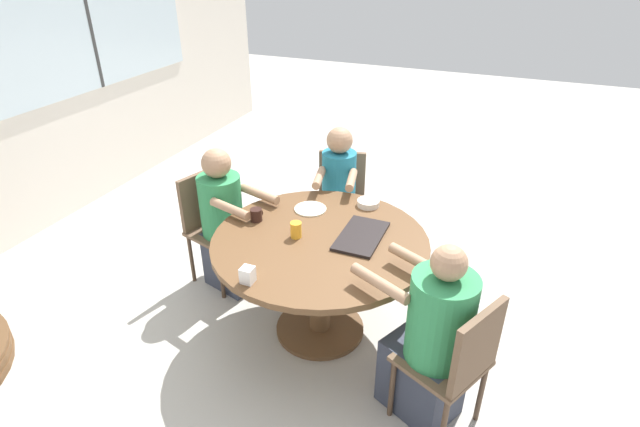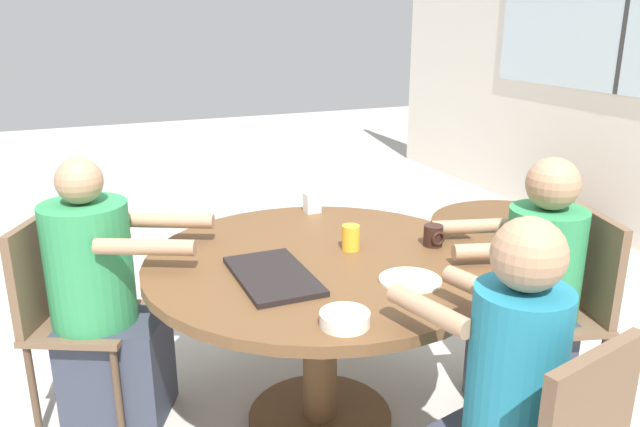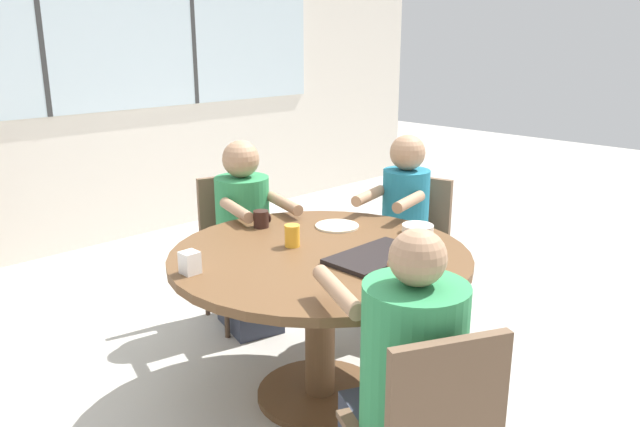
{
  "view_description": "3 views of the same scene",
  "coord_description": "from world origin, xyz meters",
  "px_view_note": "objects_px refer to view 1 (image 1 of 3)",
  "views": [
    {
      "loc": [
        -2.43,
        -1.0,
        2.37
      ],
      "look_at": [
        0.0,
        0.0,
        0.91
      ],
      "focal_mm": 28.0,
      "sensor_mm": 36.0,
      "label": 1
    },
    {
      "loc": [
        2.06,
        -0.87,
        1.63
      ],
      "look_at": [
        0.0,
        0.0,
        0.91
      ],
      "focal_mm": 35.0,
      "sensor_mm": 36.0,
      "label": 2
    },
    {
      "loc": [
        -1.86,
        -1.87,
        1.68
      ],
      "look_at": [
        0.0,
        0.0,
        0.91
      ],
      "focal_mm": 35.0,
      "sensor_mm": 36.0,
      "label": 3
    }
  ],
  "objects_px": {
    "chair_for_man_blue_shirt": "(211,218)",
    "chair_for_woman_green_shirt": "(458,358)",
    "person_man_blue_shirt": "(226,227)",
    "bowl_white_shallow": "(368,203)",
    "milk_carton_small": "(248,275)",
    "person_woman_green_shirt": "(431,343)",
    "coffee_mug": "(256,215)",
    "person_man_teal_shirt": "(338,202)",
    "chair_for_man_teal_shirt": "(340,195)",
    "juice_glass": "(296,230)"
  },
  "relations": [
    {
      "from": "chair_for_man_blue_shirt",
      "to": "chair_for_woman_green_shirt",
      "type": "bearing_deg",
      "value": 84.89
    },
    {
      "from": "person_man_blue_shirt",
      "to": "bowl_white_shallow",
      "type": "height_order",
      "value": "person_man_blue_shirt"
    },
    {
      "from": "person_man_blue_shirt",
      "to": "milk_carton_small",
      "type": "xyz_separation_m",
      "value": [
        -0.8,
        -0.66,
        0.28
      ]
    },
    {
      "from": "chair_for_woman_green_shirt",
      "to": "person_man_blue_shirt",
      "type": "relative_size",
      "value": 0.78
    },
    {
      "from": "person_woman_green_shirt",
      "to": "coffee_mug",
      "type": "height_order",
      "value": "person_woman_green_shirt"
    },
    {
      "from": "person_woman_green_shirt",
      "to": "person_man_teal_shirt",
      "type": "relative_size",
      "value": 0.98
    },
    {
      "from": "chair_for_man_blue_shirt",
      "to": "chair_for_man_teal_shirt",
      "type": "xyz_separation_m",
      "value": [
        0.74,
        -0.77,
        0.0
      ]
    },
    {
      "from": "milk_carton_small",
      "to": "bowl_white_shallow",
      "type": "distance_m",
      "value": 1.14
    },
    {
      "from": "person_woman_green_shirt",
      "to": "coffee_mug",
      "type": "xyz_separation_m",
      "value": [
        0.44,
        1.26,
        0.28
      ]
    },
    {
      "from": "person_man_teal_shirt",
      "to": "person_woman_green_shirt",
      "type": "bearing_deg",
      "value": 115.29
    },
    {
      "from": "person_man_blue_shirt",
      "to": "coffee_mug",
      "type": "xyz_separation_m",
      "value": [
        -0.18,
        -0.37,
        0.28
      ]
    },
    {
      "from": "bowl_white_shallow",
      "to": "coffee_mug",
      "type": "bearing_deg",
      "value": 127.68
    },
    {
      "from": "person_man_blue_shirt",
      "to": "milk_carton_small",
      "type": "distance_m",
      "value": 1.07
    },
    {
      "from": "chair_for_man_blue_shirt",
      "to": "bowl_white_shallow",
      "type": "height_order",
      "value": "chair_for_man_blue_shirt"
    },
    {
      "from": "person_man_teal_shirt",
      "to": "coffee_mug",
      "type": "height_order",
      "value": "person_man_teal_shirt"
    },
    {
      "from": "bowl_white_shallow",
      "to": "person_man_blue_shirt",
      "type": "bearing_deg",
      "value": 106.46
    },
    {
      "from": "juice_glass",
      "to": "person_man_blue_shirt",
      "type": "bearing_deg",
      "value": 68.69
    },
    {
      "from": "chair_for_man_blue_shirt",
      "to": "coffee_mug",
      "type": "xyz_separation_m",
      "value": [
        -0.23,
        -0.53,
        0.26
      ]
    },
    {
      "from": "chair_for_man_blue_shirt",
      "to": "milk_carton_small",
      "type": "distance_m",
      "value": 1.2
    },
    {
      "from": "person_woman_green_shirt",
      "to": "chair_for_man_blue_shirt",
      "type": "bearing_deg",
      "value": 95.55
    },
    {
      "from": "person_man_teal_shirt",
      "to": "coffee_mug",
      "type": "bearing_deg",
      "value": 58.2
    },
    {
      "from": "chair_for_man_blue_shirt",
      "to": "juice_glass",
      "type": "relative_size",
      "value": 8.47
    },
    {
      "from": "chair_for_man_teal_shirt",
      "to": "chair_for_woman_green_shirt",
      "type": "bearing_deg",
      "value": 115.42
    },
    {
      "from": "chair_for_man_blue_shirt",
      "to": "coffee_mug",
      "type": "bearing_deg",
      "value": 82.52
    },
    {
      "from": "bowl_white_shallow",
      "to": "person_woman_green_shirt",
      "type": "bearing_deg",
      "value": -144.82
    },
    {
      "from": "juice_glass",
      "to": "milk_carton_small",
      "type": "relative_size",
      "value": 1.1
    },
    {
      "from": "chair_for_man_teal_shirt",
      "to": "juice_glass",
      "type": "height_order",
      "value": "chair_for_man_teal_shirt"
    },
    {
      "from": "bowl_white_shallow",
      "to": "chair_for_man_blue_shirt",
      "type": "bearing_deg",
      "value": 102.14
    },
    {
      "from": "chair_for_man_blue_shirt",
      "to": "person_woman_green_shirt",
      "type": "distance_m",
      "value": 1.92
    },
    {
      "from": "chair_for_man_teal_shirt",
      "to": "bowl_white_shallow",
      "type": "distance_m",
      "value": 0.67
    },
    {
      "from": "chair_for_woman_green_shirt",
      "to": "person_man_teal_shirt",
      "type": "distance_m",
      "value": 1.75
    },
    {
      "from": "juice_glass",
      "to": "chair_for_man_teal_shirt",
      "type": "bearing_deg",
      "value": 4.99
    },
    {
      "from": "chair_for_man_blue_shirt",
      "to": "person_woman_green_shirt",
      "type": "height_order",
      "value": "person_woman_green_shirt"
    },
    {
      "from": "chair_for_woman_green_shirt",
      "to": "person_man_blue_shirt",
      "type": "height_order",
      "value": "person_man_blue_shirt"
    },
    {
      "from": "person_man_teal_shirt",
      "to": "bowl_white_shallow",
      "type": "relative_size",
      "value": 7.42
    },
    {
      "from": "person_man_blue_shirt",
      "to": "person_man_teal_shirt",
      "type": "distance_m",
      "value": 0.9
    },
    {
      "from": "coffee_mug",
      "to": "juice_glass",
      "type": "height_order",
      "value": "juice_glass"
    },
    {
      "from": "chair_for_woman_green_shirt",
      "to": "person_man_blue_shirt",
      "type": "xyz_separation_m",
      "value": [
        0.7,
        1.79,
        -0.01
      ]
    },
    {
      "from": "person_woman_green_shirt",
      "to": "juice_glass",
      "type": "xyz_separation_m",
      "value": [
        0.35,
        0.94,
        0.29
      ]
    },
    {
      "from": "person_woman_green_shirt",
      "to": "milk_carton_small",
      "type": "height_order",
      "value": "person_woman_green_shirt"
    },
    {
      "from": "chair_for_woman_green_shirt",
      "to": "person_man_teal_shirt",
      "type": "bearing_deg",
      "value": 66.84
    },
    {
      "from": "person_woman_green_shirt",
      "to": "person_man_blue_shirt",
      "type": "relative_size",
      "value": 1.01
    },
    {
      "from": "milk_carton_small",
      "to": "bowl_white_shallow",
      "type": "bearing_deg",
      "value": -17.12
    },
    {
      "from": "chair_for_man_teal_shirt",
      "to": "person_man_teal_shirt",
      "type": "height_order",
      "value": "person_man_teal_shirt"
    },
    {
      "from": "person_man_blue_shirt",
      "to": "bowl_white_shallow",
      "type": "distance_m",
      "value": 1.07
    },
    {
      "from": "chair_for_man_teal_shirt",
      "to": "milk_carton_small",
      "type": "bearing_deg",
      "value": 78.52
    },
    {
      "from": "chair_for_woman_green_shirt",
      "to": "person_woman_green_shirt",
      "type": "height_order",
      "value": "person_woman_green_shirt"
    },
    {
      "from": "person_woman_green_shirt",
      "to": "person_man_blue_shirt",
      "type": "height_order",
      "value": "person_woman_green_shirt"
    },
    {
      "from": "bowl_white_shallow",
      "to": "milk_carton_small",
      "type": "bearing_deg",
      "value": 162.88
    },
    {
      "from": "chair_for_woman_green_shirt",
      "to": "person_woman_green_shirt",
      "type": "relative_size",
      "value": 0.77
    }
  ]
}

